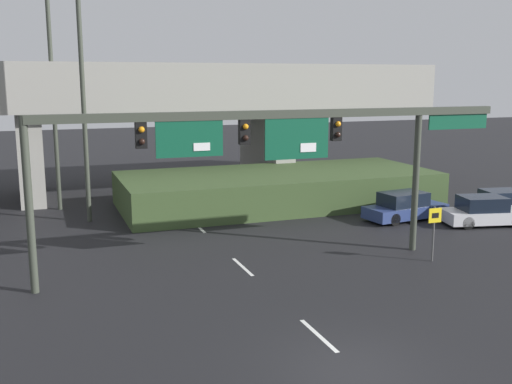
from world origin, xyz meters
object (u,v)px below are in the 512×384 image
(highway_light_pole_near, at_px, (51,56))
(parked_sedan_far_right, at_px, (507,204))
(signal_gantry, at_px, (274,138))
(parked_sedan_mid_right, at_px, (484,212))
(speed_limit_sign, at_px, (434,226))
(parked_sedan_near_right, at_px, (405,207))
(highway_light_pole_far, at_px, (82,67))

(highway_light_pole_near, xyz_separation_m, parked_sedan_far_right, (22.96, -10.09, -7.98))
(signal_gantry, bearing_deg, parked_sedan_mid_right, 11.90)
(signal_gantry, height_order, speed_limit_sign, signal_gantry)
(speed_limit_sign, relative_size, parked_sedan_near_right, 0.49)
(highway_light_pole_far, xyz_separation_m, parked_sedan_far_right, (21.62, -6.48, -7.32))
(parked_sedan_near_right, bearing_deg, parked_sedan_mid_right, -44.07)
(speed_limit_sign, height_order, highway_light_pole_near, highway_light_pole_near)
(parked_sedan_near_right, xyz_separation_m, parked_sedan_far_right, (5.81, -1.12, -0.03))
(signal_gantry, xyz_separation_m, parked_sedan_far_right, (15.31, 3.90, -4.48))
(speed_limit_sign, bearing_deg, signal_gantry, 164.86)
(highway_light_pole_far, bearing_deg, parked_sedan_mid_right, -22.10)
(highway_light_pole_near, bearing_deg, speed_limit_sign, -48.27)
(highway_light_pole_far, bearing_deg, signal_gantry, -58.71)
(highway_light_pole_far, height_order, parked_sedan_near_right, highway_light_pole_far)
(speed_limit_sign, xyz_separation_m, parked_sedan_near_right, (3.15, 6.73, -0.81))
(speed_limit_sign, relative_size, highway_light_pole_near, 0.14)
(highway_light_pole_far, distance_m, parked_sedan_mid_right, 21.75)
(signal_gantry, relative_size, parked_sedan_mid_right, 4.29)
(signal_gantry, relative_size, parked_sedan_far_right, 3.94)
(signal_gantry, distance_m, highway_light_pole_near, 16.33)
(signal_gantry, relative_size, parked_sedan_near_right, 4.09)
(highway_light_pole_near, bearing_deg, parked_sedan_mid_right, -29.09)
(highway_light_pole_near, height_order, highway_light_pole_far, highway_light_pole_near)
(highway_light_pole_near, bearing_deg, parked_sedan_far_right, -23.72)
(speed_limit_sign, xyz_separation_m, parked_sedan_far_right, (8.96, 5.61, -0.84))
(parked_sedan_near_right, relative_size, parked_sedan_mid_right, 1.05)
(parked_sedan_near_right, distance_m, parked_sedan_far_right, 5.92)
(speed_limit_sign, bearing_deg, parked_sedan_near_right, 64.95)
(parked_sedan_near_right, xyz_separation_m, parked_sedan_mid_right, (3.18, -2.34, -0.00))
(highway_light_pole_far, bearing_deg, parked_sedan_far_right, -16.70)
(parked_sedan_mid_right, distance_m, parked_sedan_far_right, 2.90)
(signal_gantry, relative_size, highway_light_pole_near, 1.17)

